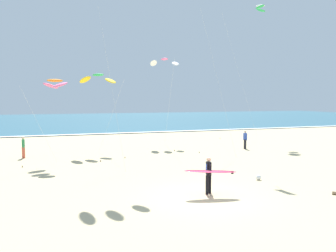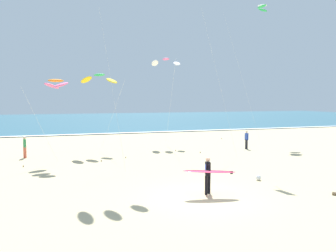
# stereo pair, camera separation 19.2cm
# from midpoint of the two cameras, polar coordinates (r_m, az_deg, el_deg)

# --- Properties ---
(ground_plane) EXTENTS (160.00, 160.00, 0.00)m
(ground_plane) POSITION_cam_midpoint_polar(r_m,az_deg,el_deg) (15.69, 5.87, -11.58)
(ground_plane) COLOR #CCB789
(ocean_water) EXTENTS (160.00, 60.00, 0.08)m
(ocean_water) POSITION_cam_midpoint_polar(r_m,az_deg,el_deg) (72.66, -14.21, 0.97)
(ocean_water) COLOR #2D6075
(ocean_water) RESTS_ON ground
(shoreline_foam) EXTENTS (160.00, 1.05, 0.01)m
(shoreline_foam) POSITION_cam_midpoint_polar(r_m,az_deg,el_deg) (43.24, -10.67, -1.22)
(shoreline_foam) COLOR white
(shoreline_foam) RESTS_ON ocean_water
(surfer_lead) EXTENTS (2.45, 1.17, 1.71)m
(surfer_lead) POSITION_cam_midpoint_polar(r_m,az_deg,el_deg) (15.76, 6.51, -7.58)
(surfer_lead) COLOR black
(surfer_lead) RESTS_ON ground
(kite_arc_ivory_near) EXTENTS (4.19, 3.58, 13.90)m
(kite_arc_ivory_near) POSITION_cam_midpoint_polar(r_m,az_deg,el_deg) (38.25, 14.89, 18.33)
(kite_arc_ivory_near) COLOR green
(kite_arc_ivory_near) RESTS_ON ground
(kite_arc_emerald_mid) EXTENTS (3.26, 4.78, 6.37)m
(kite_arc_emerald_mid) POSITION_cam_midpoint_polar(r_m,az_deg,el_deg) (28.53, -11.67, 7.70)
(kite_arc_emerald_mid) COLOR yellow
(kite_arc_emerald_mid) RESTS_ON ground
(kite_arc_amber_distant) EXTENTS (3.05, 2.61, 5.66)m
(kite_arc_amber_distant) POSITION_cam_midpoint_polar(r_m,az_deg,el_deg) (24.27, -18.41, 6.63)
(kite_arc_amber_distant) COLOR pink
(kite_arc_amber_distant) RESTS_ON ground
(kite_arc_rose_close) EXTENTS (2.91, 5.55, 8.21)m
(kite_arc_rose_close) POSITION_cam_midpoint_polar(r_m,az_deg,el_deg) (33.29, -0.75, 10.53)
(kite_arc_rose_close) COLOR white
(kite_arc_rose_close) RESTS_ON ground
(bystander_green_top) EXTENTS (0.22, 0.50, 1.59)m
(bystander_green_top) POSITION_cam_midpoint_polar(r_m,az_deg,el_deg) (27.45, -22.99, -3.24)
(bystander_green_top) COLOR #D8593F
(bystander_green_top) RESTS_ON ground
(bystander_blue_top) EXTENTS (0.22, 0.50, 1.59)m
(bystander_blue_top) POSITION_cam_midpoint_polar(r_m,az_deg,el_deg) (30.69, 12.46, -2.20)
(bystander_blue_top) COLOR black
(bystander_blue_top) RESTS_ON ground
(beach_ball) EXTENTS (0.28, 0.28, 0.28)m
(beach_ball) POSITION_cam_midpoint_polar(r_m,az_deg,el_deg) (19.27, 14.46, -8.23)
(beach_ball) COLOR white
(beach_ball) RESTS_ON ground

